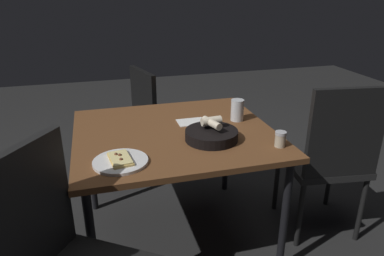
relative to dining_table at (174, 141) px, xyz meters
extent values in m
plane|color=black|center=(0.00, 0.00, -0.64)|extent=(8.00, 8.00, 0.00)
cube|color=brown|center=(0.00, 0.00, 0.04)|extent=(1.07, 0.98, 0.03)
cylinder|color=black|center=(-0.48, -0.43, -0.31)|extent=(0.04, 0.04, 0.67)
cylinder|color=black|center=(0.48, -0.43, -0.31)|extent=(0.04, 0.04, 0.67)
cylinder|color=black|center=(-0.48, 0.43, -0.31)|extent=(0.04, 0.04, 0.67)
cylinder|color=black|center=(0.48, 0.43, -0.31)|extent=(0.04, 0.04, 0.67)
cylinder|color=white|center=(0.32, 0.30, 0.06)|extent=(0.25, 0.25, 0.01)
cube|color=#DCB765|center=(0.32, 0.30, 0.08)|extent=(0.11, 0.17, 0.01)
cube|color=#ECDB8E|center=(0.32, 0.30, 0.08)|extent=(0.10, 0.16, 0.01)
sphere|color=brown|center=(0.33, 0.27, 0.09)|extent=(0.02, 0.02, 0.02)
sphere|color=brown|center=(0.32, 0.33, 0.09)|extent=(0.02, 0.02, 0.02)
sphere|color=brown|center=(0.32, 0.28, 0.09)|extent=(0.02, 0.02, 0.02)
cylinder|color=black|center=(-0.16, 0.17, 0.08)|extent=(0.27, 0.27, 0.05)
cylinder|color=beige|center=(-0.16, 0.16, 0.15)|extent=(0.07, 0.14, 0.04)
cylinder|color=beige|center=(-0.17, 0.14, 0.15)|extent=(0.11, 0.05, 0.04)
cylinder|color=red|center=(-0.10, 0.15, 0.08)|extent=(0.06, 0.06, 0.03)
cylinder|color=silver|center=(-0.39, -0.06, 0.12)|extent=(0.08, 0.08, 0.13)
cylinder|color=#C19218|center=(-0.39, -0.06, 0.08)|extent=(0.07, 0.07, 0.05)
cylinder|color=#BFB299|center=(-0.46, 0.33, 0.09)|extent=(0.05, 0.05, 0.06)
cylinder|color=maroon|center=(-0.46, 0.33, 0.07)|extent=(0.05, 0.05, 0.03)
cylinder|color=#B7B7BC|center=(-0.46, 0.33, 0.13)|extent=(0.06, 0.06, 0.01)
cube|color=white|center=(-0.13, -0.10, 0.06)|extent=(0.16, 0.12, 0.00)
cube|color=black|center=(-0.88, 0.12, -0.20)|extent=(0.49, 0.49, 0.04)
cube|color=black|center=(-0.86, 0.32, 0.07)|extent=(0.42, 0.09, 0.50)
cylinder|color=black|center=(-1.10, -0.05, -0.43)|extent=(0.03, 0.03, 0.43)
cylinder|color=black|center=(-0.72, -0.10, -0.43)|extent=(0.03, 0.03, 0.43)
cylinder|color=black|center=(-1.05, 0.33, -0.43)|extent=(0.03, 0.03, 0.43)
cylinder|color=black|center=(-0.67, 0.28, -0.43)|extent=(0.03, 0.03, 0.43)
cube|color=black|center=(0.23, -0.86, -0.23)|extent=(0.54, 0.54, 0.04)
cube|color=black|center=(0.04, -0.91, -0.01)|extent=(0.14, 0.41, 0.40)
cylinder|color=black|center=(0.47, -0.99, -0.45)|extent=(0.03, 0.03, 0.39)
cylinder|color=black|center=(0.37, -0.63, -0.45)|extent=(0.03, 0.03, 0.39)
cylinder|color=black|center=(0.10, -1.09, -0.45)|extent=(0.03, 0.03, 0.39)
cylinder|color=black|center=(0.00, -0.73, -0.45)|extent=(0.03, 0.03, 0.39)
cube|color=black|center=(0.67, 0.62, 0.07)|extent=(0.26, 0.37, 0.50)
camera|label=1|loc=(0.39, 1.77, 0.81)|focal=33.46mm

